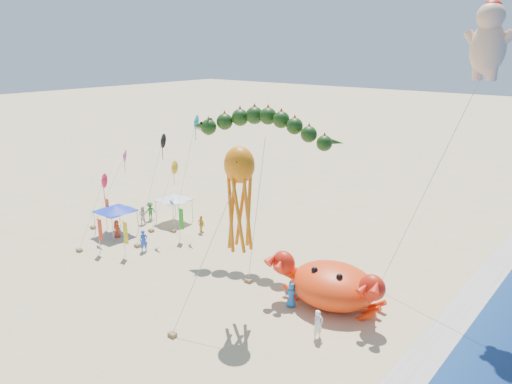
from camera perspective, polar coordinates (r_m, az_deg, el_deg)
ground at (r=36.02m, az=0.48°, el=-11.26°), size 320.00×320.00×0.00m
foam_strip at (r=31.08m, az=18.92°, el=-17.17°), size 320.00×320.00×0.00m
crab_inflatable at (r=33.96m, az=8.67°, el=-10.36°), size 7.98×5.30×3.50m
dragon_kite at (r=38.77m, az=0.87°, el=7.06°), size 11.80×7.60×11.70m
cherub_kite at (r=34.51m, az=25.02°, el=15.55°), size 5.84×4.07×19.34m
octopus_kite at (r=30.24m, az=-1.91°, el=0.11°), size 2.54×5.80×11.00m
canopy_blue at (r=47.10m, az=-15.81°, el=-1.85°), size 3.28×3.28×2.71m
canopy_white at (r=49.12m, az=-9.40°, el=-0.68°), size 3.00×3.00×2.71m
feather_flags at (r=44.43m, az=-14.36°, el=-3.44°), size 8.05×6.15×3.20m
beachgoers at (r=43.97m, az=-9.05°, el=-4.89°), size 24.99×8.68×1.87m
small_kites at (r=46.68m, az=-12.04°, el=3.39°), size 8.62×10.43×10.76m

